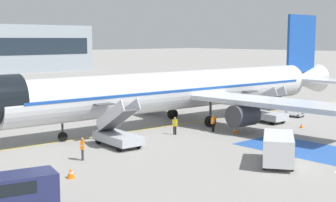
{
  "coord_description": "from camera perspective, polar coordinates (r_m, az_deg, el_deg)",
  "views": [
    {
      "loc": [
        -35.22,
        -36.14,
        8.99
      ],
      "look_at": [
        -4.56,
        -2.18,
        2.91
      ],
      "focal_mm": 50.0,
      "sensor_mm": 36.0,
      "label": 1
    }
  ],
  "objects": [
    {
      "name": "ground_plane",
      "position": [
        51.26,
        2.15,
        -2.54
      ],
      "size": [
        600.0,
        600.0,
        0.0
      ],
      "primitive_type": "plane",
      "color": "gray"
    },
    {
      "name": "apron_leadline_yellow",
      "position": [
        49.59,
        1.24,
        -2.88
      ],
      "size": [
        81.75,
        5.4,
        0.01
      ],
      "primitive_type": "cube",
      "rotation": [
        0.0,
        0.0,
        1.51
      ],
      "color": "gold",
      "rests_on": "ground_plane"
    },
    {
      "name": "apron_stand_patch_blue",
      "position": [
        40.34,
        15.92,
        -5.6
      ],
      "size": [
        5.88,
        9.97,
        0.01
      ],
      "primitive_type": "cube",
      "color": "#2856A8",
      "rests_on": "ground_plane"
    },
    {
      "name": "airliner",
      "position": [
        49.49,
        1.85,
        1.39
      ],
      "size": [
        48.4,
        35.26,
        12.11
      ],
      "rotation": [
        0.0,
        0.0,
        1.51
      ],
      "color": "silver",
      "rests_on": "ground_plane"
    },
    {
      "name": "boarding_stairs_forward",
      "position": [
        39.76,
        -6.18,
        -4.04
      ],
      "size": [
        2.5,
        5.34,
        4.23
      ],
      "rotation": [
        0.0,
        0.0,
        -0.06
      ],
      "color": "#ADB2BA",
      "rests_on": "ground_plane"
    },
    {
      "name": "boarding_stairs_aft",
      "position": [
        52.22,
        11.69,
        -1.4
      ],
      "size": [
        2.5,
        5.34,
        4.04
      ],
      "rotation": [
        0.0,
        0.0,
        -0.06
      ],
      "color": "#ADB2BA",
      "rests_on": "ground_plane"
    },
    {
      "name": "fuel_tanker",
      "position": [
        71.53,
        -6.55,
        1.8
      ],
      "size": [
        8.69,
        3.52,
        3.66
      ],
      "rotation": [
        0.0,
        0.0,
        1.45
      ],
      "color": "#38383D",
      "rests_on": "ground_plane"
    },
    {
      "name": "service_van_0",
      "position": [
        34.62,
        13.3,
        -5.47
      ],
      "size": [
        5.07,
        4.43,
        2.18
      ],
      "rotation": [
        0.0,
        0.0,
        2.19
      ],
      "color": "silver",
      "rests_on": "ground_plane"
    },
    {
      "name": "service_van_1",
      "position": [
        25.63,
        -19.32,
        -10.42
      ],
      "size": [
        5.5,
        3.07,
        2.1
      ],
      "rotation": [
        0.0,
        0.0,
        4.48
      ],
      "color": "#1E234C",
      "rests_on": "ground_plane"
    },
    {
      "name": "baggage_cart",
      "position": [
        56.51,
        14.87,
        -1.58
      ],
      "size": [
        1.81,
        2.77,
        0.87
      ],
      "rotation": [
        0.0,
        0.0,
        3.27
      ],
      "color": "gray",
      "rests_on": "ground_plane"
    },
    {
      "name": "ground_crew_0",
      "position": [
        45.82,
        5.51,
        -2.6
      ],
      "size": [
        0.45,
        0.26,
        1.62
      ],
      "rotation": [
        0.0,
        0.0,
        0.07
      ],
      "color": "black",
      "rests_on": "ground_plane"
    },
    {
      "name": "ground_crew_1",
      "position": [
        35.51,
        -10.39,
        -5.56
      ],
      "size": [
        0.47,
        0.47,
        1.74
      ],
      "rotation": [
        0.0,
        0.0,
        0.79
      ],
      "color": "#2D2D33",
      "rests_on": "ground_plane"
    },
    {
      "name": "ground_crew_2",
      "position": [
        44.21,
        0.84,
        -2.89
      ],
      "size": [
        0.41,
        0.49,
        1.68
      ],
      "rotation": [
        0.0,
        0.0,
        5.23
      ],
      "color": "black",
      "rests_on": "ground_plane"
    },
    {
      "name": "traffic_cone_0",
      "position": [
        31.41,
        -11.77,
        -8.6
      ],
      "size": [
        0.59,
        0.59,
        0.66
      ],
      "color": "orange",
      "rests_on": "ground_plane"
    },
    {
      "name": "traffic_cone_1",
      "position": [
        49.6,
        15.98,
        -2.91
      ],
      "size": [
        0.41,
        0.41,
        0.45
      ],
      "color": "orange",
      "rests_on": "ground_plane"
    },
    {
      "name": "traffic_cone_2",
      "position": [
        45.5,
        8.22,
        -3.53
      ],
      "size": [
        0.53,
        0.53,
        0.59
      ],
      "color": "orange",
      "rests_on": "ground_plane"
    }
  ]
}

